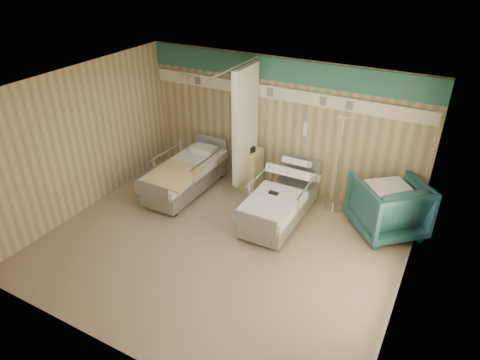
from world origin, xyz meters
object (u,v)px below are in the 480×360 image
at_px(iv_stand_right, 335,191).
at_px(iv_stand_left, 191,151).
at_px(bedside_cabinet, 249,168).
at_px(bed_right, 280,206).
at_px(visitor_armchair, 388,206).
at_px(bed_left, 185,179).

bearing_deg(iv_stand_right, iv_stand_left, 178.55).
bearing_deg(bedside_cabinet, bed_right, -38.05).
distance_m(bedside_cabinet, visitor_armchair, 3.02).
height_order(bed_right, iv_stand_left, iv_stand_left).
bearing_deg(bedside_cabinet, iv_stand_right, -1.01).
distance_m(bed_right, bed_left, 2.20).
bearing_deg(bed_right, bed_left, 180.00).
distance_m(visitor_armchair, iv_stand_left, 4.54).
height_order(bed_right, bed_left, same).
xyz_separation_m(bed_right, iv_stand_left, (-2.68, 0.95, 0.14)).
bearing_deg(bedside_cabinet, iv_stand_left, 177.98).
xyz_separation_m(iv_stand_right, iv_stand_left, (-3.47, 0.09, 0.06)).
relative_size(bed_right, iv_stand_left, 0.96).
xyz_separation_m(bed_right, iv_stand_right, (0.79, 0.87, 0.09)).
bearing_deg(bed_left, iv_stand_right, 16.18).
relative_size(bed_right, bedside_cabinet, 2.54).
relative_size(bedside_cabinet, visitor_armchair, 0.73).
height_order(bed_left, visitor_armchair, visitor_armchair).
bearing_deg(visitor_armchair, bedside_cabinet, -47.84).
relative_size(bedside_cabinet, iv_stand_right, 0.43).
relative_size(bed_left, iv_stand_left, 0.96).
bearing_deg(iv_stand_left, visitor_armchair, -4.47).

